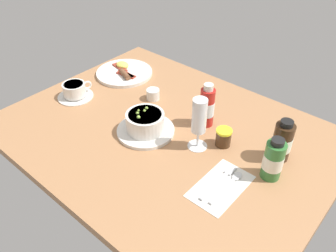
{
  "coord_description": "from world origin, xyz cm",
  "views": [
    {
      "loc": [
        61.71,
        -70.04,
        73.87
      ],
      "look_at": [
        2.85,
        -2.13,
        4.86
      ],
      "focal_mm": 37.08,
      "sensor_mm": 36.0,
      "label": 1
    }
  ],
  "objects_px": {
    "wine_glass": "(199,119)",
    "breakfast_plate": "(124,72)",
    "sauce_bottle_green": "(273,160)",
    "sauce_bottle_brown": "(282,142)",
    "cutlery_setting": "(222,185)",
    "creamer_jug": "(153,94)",
    "porridge_bowl": "(145,123)",
    "coffee_cup": "(75,91)",
    "sauce_bottle_red": "(207,107)",
    "jam_jar": "(223,137)"
  },
  "relations": [
    {
      "from": "cutlery_setting",
      "to": "wine_glass",
      "type": "bearing_deg",
      "value": 149.59
    },
    {
      "from": "sauce_bottle_red",
      "to": "sauce_bottle_brown",
      "type": "relative_size",
      "value": 1.13
    },
    {
      "from": "sauce_bottle_red",
      "to": "sauce_bottle_green",
      "type": "relative_size",
      "value": 1.16
    },
    {
      "from": "cutlery_setting",
      "to": "sauce_bottle_brown",
      "type": "height_order",
      "value": "sauce_bottle_brown"
    },
    {
      "from": "cutlery_setting",
      "to": "porridge_bowl",
      "type": "bearing_deg",
      "value": 173.91
    },
    {
      "from": "wine_glass",
      "to": "breakfast_plate",
      "type": "height_order",
      "value": "wine_glass"
    },
    {
      "from": "coffee_cup",
      "to": "sauce_bottle_brown",
      "type": "relative_size",
      "value": 0.98
    },
    {
      "from": "porridge_bowl",
      "to": "wine_glass",
      "type": "distance_m",
      "value": 0.2
    },
    {
      "from": "sauce_bottle_green",
      "to": "sauce_bottle_brown",
      "type": "bearing_deg",
      "value": 101.14
    },
    {
      "from": "cutlery_setting",
      "to": "coffee_cup",
      "type": "distance_m",
      "value": 0.7
    },
    {
      "from": "coffee_cup",
      "to": "breakfast_plate",
      "type": "height_order",
      "value": "coffee_cup"
    },
    {
      "from": "creamer_jug",
      "to": "sauce_bottle_brown",
      "type": "height_order",
      "value": "sauce_bottle_brown"
    },
    {
      "from": "porridge_bowl",
      "to": "coffee_cup",
      "type": "bearing_deg",
      "value": -176.89
    },
    {
      "from": "creamer_jug",
      "to": "sauce_bottle_red",
      "type": "bearing_deg",
      "value": 0.64
    },
    {
      "from": "cutlery_setting",
      "to": "creamer_jug",
      "type": "bearing_deg",
      "value": 155.91
    },
    {
      "from": "sauce_bottle_green",
      "to": "jam_jar",
      "type": "bearing_deg",
      "value": 171.34
    },
    {
      "from": "wine_glass",
      "to": "sauce_bottle_green",
      "type": "bearing_deg",
      "value": 7.73
    },
    {
      "from": "cutlery_setting",
      "to": "sauce_bottle_green",
      "type": "xyz_separation_m",
      "value": [
        0.08,
        0.12,
        0.06
      ]
    },
    {
      "from": "jam_jar",
      "to": "sauce_bottle_red",
      "type": "xyz_separation_m",
      "value": [
        -0.11,
        0.05,
        0.04
      ]
    },
    {
      "from": "jam_jar",
      "to": "sauce_bottle_green",
      "type": "distance_m",
      "value": 0.19
    },
    {
      "from": "jam_jar",
      "to": "sauce_bottle_brown",
      "type": "bearing_deg",
      "value": 20.55
    },
    {
      "from": "cutlery_setting",
      "to": "breakfast_plate",
      "type": "bearing_deg",
      "value": 158.77
    },
    {
      "from": "wine_glass",
      "to": "breakfast_plate",
      "type": "relative_size",
      "value": 0.75
    },
    {
      "from": "breakfast_plate",
      "to": "porridge_bowl",
      "type": "bearing_deg",
      "value": -33.37
    },
    {
      "from": "porridge_bowl",
      "to": "sauce_bottle_green",
      "type": "distance_m",
      "value": 0.43
    },
    {
      "from": "coffee_cup",
      "to": "creamer_jug",
      "type": "height_order",
      "value": "coffee_cup"
    },
    {
      "from": "jam_jar",
      "to": "sauce_bottle_brown",
      "type": "xyz_separation_m",
      "value": [
        0.17,
        0.06,
        0.03
      ]
    },
    {
      "from": "cutlery_setting",
      "to": "sauce_bottle_brown",
      "type": "bearing_deg",
      "value": 72.84
    },
    {
      "from": "creamer_jug",
      "to": "sauce_bottle_brown",
      "type": "relative_size",
      "value": 0.42
    },
    {
      "from": "creamer_jug",
      "to": "sauce_bottle_brown",
      "type": "distance_m",
      "value": 0.53
    },
    {
      "from": "coffee_cup",
      "to": "porridge_bowl",
      "type": "bearing_deg",
      "value": 3.11
    },
    {
      "from": "porridge_bowl",
      "to": "cutlery_setting",
      "type": "xyz_separation_m",
      "value": [
        0.34,
        -0.04,
        -0.03
      ]
    },
    {
      "from": "sauce_bottle_green",
      "to": "porridge_bowl",
      "type": "bearing_deg",
      "value": -168.0
    },
    {
      "from": "sauce_bottle_red",
      "to": "breakfast_plate",
      "type": "height_order",
      "value": "sauce_bottle_red"
    },
    {
      "from": "wine_glass",
      "to": "breakfast_plate",
      "type": "xyz_separation_m",
      "value": [
        -0.53,
        0.17,
        -0.1
      ]
    },
    {
      "from": "porridge_bowl",
      "to": "cutlery_setting",
      "type": "height_order",
      "value": "porridge_bowl"
    },
    {
      "from": "sauce_bottle_red",
      "to": "porridge_bowl",
      "type": "bearing_deg",
      "value": -126.53
    },
    {
      "from": "cutlery_setting",
      "to": "creamer_jug",
      "type": "distance_m",
      "value": 0.5
    },
    {
      "from": "sauce_bottle_brown",
      "to": "breakfast_plate",
      "type": "bearing_deg",
      "value": 176.11
    },
    {
      "from": "sauce_bottle_red",
      "to": "breakfast_plate",
      "type": "relative_size",
      "value": 0.67
    },
    {
      "from": "cutlery_setting",
      "to": "sauce_bottle_red",
      "type": "height_order",
      "value": "sauce_bottle_red"
    },
    {
      "from": "creamer_jug",
      "to": "porridge_bowl",
      "type": "bearing_deg",
      "value": -53.96
    },
    {
      "from": "porridge_bowl",
      "to": "sauce_bottle_green",
      "type": "relative_size",
      "value": 1.43
    },
    {
      "from": "wine_glass",
      "to": "sauce_bottle_brown",
      "type": "xyz_separation_m",
      "value": [
        0.22,
        0.12,
        -0.05
      ]
    },
    {
      "from": "porridge_bowl",
      "to": "jam_jar",
      "type": "xyz_separation_m",
      "value": [
        0.24,
        0.12,
        -0.01
      ]
    },
    {
      "from": "coffee_cup",
      "to": "cutlery_setting",
      "type": "bearing_deg",
      "value": -1.32
    },
    {
      "from": "sauce_bottle_red",
      "to": "breakfast_plate",
      "type": "distance_m",
      "value": 0.49
    },
    {
      "from": "jam_jar",
      "to": "breakfast_plate",
      "type": "height_order",
      "value": "jam_jar"
    },
    {
      "from": "breakfast_plate",
      "to": "cutlery_setting",
      "type": "bearing_deg",
      "value": -21.23
    },
    {
      "from": "jam_jar",
      "to": "sauce_bottle_red",
      "type": "bearing_deg",
      "value": 153.17
    }
  ]
}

